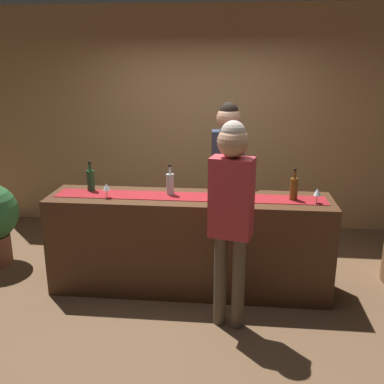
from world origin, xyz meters
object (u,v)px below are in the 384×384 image
(wine_bottle_green, at_px, (91,180))
(bartender, at_px, (228,166))
(wine_glass_mid_counter, at_px, (235,186))
(wine_glass_far_end, at_px, (317,192))
(wine_bottle_amber, at_px, (294,188))
(wine_bottle_clear, at_px, (170,184))
(customer_sipping, at_px, (231,203))
(wine_glass_near_customer, at_px, (106,187))

(wine_bottle_green, xyz_separation_m, bartender, (1.34, 0.48, 0.06))
(wine_glass_mid_counter, height_order, wine_glass_far_end, same)
(wine_glass_mid_counter, xyz_separation_m, wine_glass_far_end, (0.75, -0.14, 0.00))
(wine_bottle_amber, distance_m, wine_glass_far_end, 0.22)
(wine_bottle_clear, height_order, bartender, bartender)
(wine_bottle_clear, relative_size, customer_sipping, 0.17)
(wine_bottle_green, xyz_separation_m, customer_sipping, (1.40, -0.71, 0.04))
(wine_glass_near_customer, height_order, wine_glass_far_end, same)
(wine_bottle_green, bearing_deg, wine_glass_far_end, -4.84)
(bartender, distance_m, customer_sipping, 1.20)
(wine_glass_far_end, distance_m, customer_sipping, 0.93)
(wine_bottle_clear, height_order, customer_sipping, customer_sipping)
(wine_bottle_green, relative_size, wine_glass_near_customer, 2.10)
(wine_glass_near_customer, relative_size, bartender, 0.08)
(wine_bottle_clear, bearing_deg, customer_sipping, -47.70)
(wine_bottle_green, distance_m, wine_glass_near_customer, 0.31)
(wine_glass_mid_counter, height_order, customer_sipping, customer_sipping)
(wine_glass_mid_counter, xyz_separation_m, customer_sipping, (-0.02, -0.67, 0.04))
(wine_glass_near_customer, distance_m, wine_glass_mid_counter, 1.21)
(wine_bottle_green, bearing_deg, customer_sipping, -26.93)
(wine_glass_near_customer, xyz_separation_m, wine_glass_far_end, (1.95, 0.03, 0.00))
(wine_bottle_clear, xyz_separation_m, wine_glass_far_end, (1.36, -0.13, -0.01))
(wine_bottle_clear, distance_m, wine_glass_near_customer, 0.60)
(wine_bottle_amber, relative_size, wine_glass_far_end, 2.10)
(wine_bottle_clear, distance_m, customer_sipping, 0.89)
(wine_bottle_green, bearing_deg, wine_bottle_amber, -2.78)
(customer_sipping, bearing_deg, wine_bottle_clear, 146.02)
(wine_bottle_amber, bearing_deg, bartender, 137.48)
(wine_glass_mid_counter, bearing_deg, wine_glass_near_customer, -171.84)
(wine_bottle_clear, height_order, wine_glass_far_end, wine_bottle_clear)
(wine_glass_mid_counter, bearing_deg, wine_bottle_green, 178.33)
(wine_bottle_amber, bearing_deg, customer_sipping, -132.69)
(wine_glass_near_customer, distance_m, wine_glass_far_end, 1.95)
(wine_bottle_green, height_order, wine_glass_near_customer, wine_bottle_green)
(customer_sipping, bearing_deg, wine_glass_near_customer, 170.80)
(wine_bottle_clear, xyz_separation_m, bartender, (0.54, 0.54, 0.06))
(wine_bottle_clear, bearing_deg, wine_bottle_green, 176.02)
(wine_bottle_amber, height_order, wine_bottle_green, same)
(wine_bottle_clear, distance_m, wine_glass_far_end, 1.37)
(wine_bottle_amber, relative_size, wine_bottle_green, 1.00)
(wine_bottle_green, relative_size, wine_glass_far_end, 2.10)
(wine_bottle_green, height_order, bartender, bartender)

